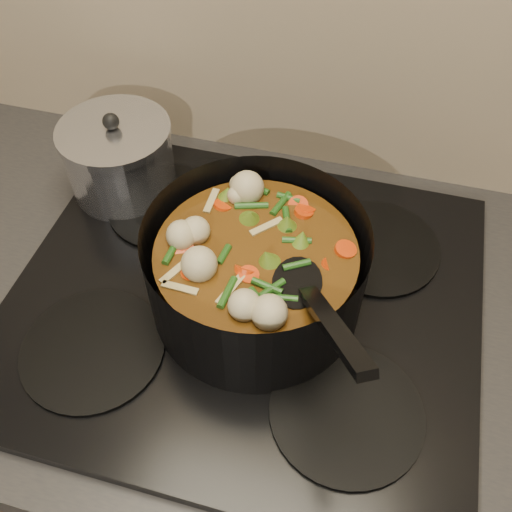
# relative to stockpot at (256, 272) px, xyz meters

# --- Properties ---
(counter) EXTENTS (2.64, 0.64, 0.91)m
(counter) POSITION_rel_stockpot_xyz_m (-0.02, 0.00, -0.54)
(counter) COLOR brown
(counter) RESTS_ON ground
(stovetop) EXTENTS (0.62, 0.54, 0.03)m
(stovetop) POSITION_rel_stockpot_xyz_m (-0.02, 0.00, -0.07)
(stovetop) COLOR black
(stovetop) RESTS_ON counter
(stockpot) EXTENTS (0.34, 0.36, 0.20)m
(stockpot) POSITION_rel_stockpot_xyz_m (0.00, 0.00, 0.00)
(stockpot) COLOR black
(stockpot) RESTS_ON stovetop
(saucepan) EXTENTS (0.17, 0.17, 0.14)m
(saucepan) POSITION_rel_stockpot_xyz_m (-0.26, 0.16, -0.01)
(saucepan) COLOR silver
(saucepan) RESTS_ON stovetop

